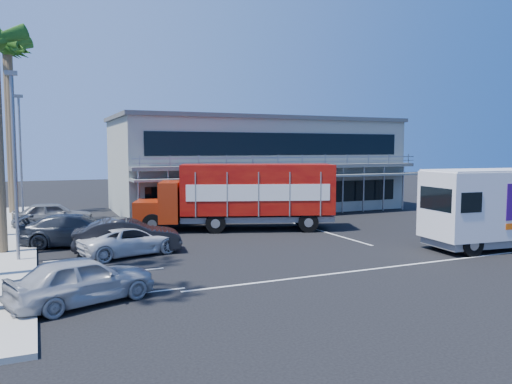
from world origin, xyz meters
name	(u,v)px	position (x,y,z in m)	size (l,w,h in m)	color
ground	(318,242)	(0.00, 0.00, 0.00)	(120.00, 120.00, 0.00)	black
building	(255,164)	(3.00, 14.94, 3.66)	(22.40, 12.00, 7.30)	gray
curb_strip	(4,243)	(-15.00, 6.00, 0.08)	(3.00, 32.00, 0.16)	#A5A399
palm_e	(9,57)	(-14.70, 13.00, 10.57)	(2.80, 2.80, 12.25)	brown
palm_f	(6,57)	(-15.10, 18.50, 11.47)	(2.80, 2.80, 13.25)	brown
light_pole_near	(14,158)	(-14.20, 1.00, 4.50)	(0.50, 0.25, 8.09)	gray
light_pole_far	(21,155)	(-14.20, 11.00, 4.50)	(0.50, 0.25, 8.09)	gray
red_truck	(244,194)	(-2.03, 5.27, 2.17)	(11.91, 6.50, 3.94)	maroon
white_van	(502,206)	(7.51, -4.94, 2.06)	(8.15, 3.45, 3.88)	silver
parked_car_a	(82,280)	(-12.17, -6.00, 0.77)	(1.82, 4.52, 1.54)	#A4A6AA
parked_car_b	(128,236)	(-9.57, 1.20, 0.81)	(1.70, 4.89, 1.61)	black
parked_car_c	(131,240)	(-9.50, 0.80, 0.66)	(2.19, 4.75, 1.32)	silver
parked_car_d	(77,230)	(-11.59, 4.00, 0.80)	(2.23, 5.48, 1.59)	#272C34
parked_car_e	(53,215)	(-12.50, 10.80, 0.80)	(1.89, 4.69, 1.60)	slate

